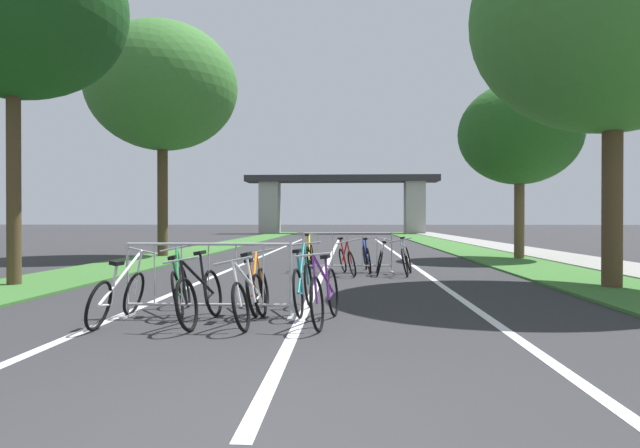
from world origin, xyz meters
TOP-DOWN VIEW (x-y plane):
  - ground_plane at (0.00, 0.00)m, footprint 300.00×300.00m
  - grass_verge_left at (-5.94, 24.72)m, footprint 2.42×60.44m
  - grass_verge_right at (5.94, 24.72)m, footprint 2.42×60.44m
  - sidewalk_path_right at (8.27, 24.72)m, footprint 2.23×60.44m
  - lane_stripe_center at (0.00, 17.48)m, footprint 0.14×34.96m
  - lane_stripe_right_lane at (2.60, 17.48)m, footprint 0.14×34.96m
  - lane_stripe_left_lane at (-2.60, 17.48)m, footprint 0.14×34.96m
  - overpass_bridge at (0.00, 49.95)m, footprint 18.96×3.14m
  - tree_left_maple_mid at (-6.20, 7.43)m, footprint 4.52×4.52m
  - tree_left_oak_mid at (-6.19, 16.22)m, footprint 5.49×5.49m
  - tree_right_pine_far at (5.87, 7.69)m, footprint 5.52×5.52m
  - tree_right_cypress_far at (6.56, 15.65)m, footprint 4.16×4.16m
  - crowd_barrier_nearest at (-1.30, 4.21)m, footprint 2.38×0.47m
  - crowd_barrier_second at (0.63, 10.73)m, footprint 2.39×0.57m
  - bicycle_silver_0 at (1.45, 10.36)m, footprint 0.48×1.61m
  - bicycle_white_1 at (-0.63, 3.76)m, footprint 0.52×1.65m
  - bicycle_blue_2 at (1.14, 11.10)m, footprint 0.47×1.77m
  - bicycle_red_3 at (0.61, 10.19)m, footprint 0.53×1.70m
  - bicycle_purple_4 at (0.35, 3.86)m, footprint 0.54×1.77m
  - bicycle_teal_5 at (-0.01, 4.70)m, footprint 0.53×1.69m
  - bicycle_green_6 at (-1.83, 4.61)m, footprint 0.71×1.67m
  - bicycle_orange_7 at (-0.70, 4.76)m, footprint 0.54×1.69m
  - bicycle_yellow_8 at (-0.38, 11.33)m, footprint 0.56×1.75m
  - bicycle_black_9 at (-1.29, 3.75)m, footprint 0.49×1.71m
  - bicycle_silver_10 at (2.09, 10.20)m, footprint 0.72×1.69m
  - bicycle_white_11 at (-2.39, 3.73)m, footprint 0.46×1.70m

SIDE VIEW (x-z plane):
  - ground_plane at x=0.00m, z-range 0.00..0.00m
  - lane_stripe_center at x=0.00m, z-range 0.00..0.01m
  - lane_stripe_right_lane at x=2.60m, z-range 0.00..0.01m
  - lane_stripe_left_lane at x=-2.60m, z-range 0.00..0.01m
  - grass_verge_left at x=-5.94m, z-range 0.00..0.05m
  - grass_verge_right at x=5.94m, z-range 0.00..0.05m
  - sidewalk_path_right at x=8.27m, z-range 0.00..0.08m
  - bicycle_silver_0 at x=1.45m, z-range -0.12..0.81m
  - bicycle_orange_7 at x=-0.70m, z-range -0.11..0.81m
  - bicycle_white_1 at x=-0.63m, z-range -0.11..0.82m
  - bicycle_red_3 at x=0.61m, z-range -0.10..0.83m
  - bicycle_white_11 at x=-2.39m, z-range -0.13..0.86m
  - bicycle_blue_2 at x=1.14m, z-range -0.08..0.83m
  - bicycle_black_9 at x=-1.29m, z-range -0.10..0.85m
  - bicycle_green_6 at x=-1.83m, z-range -0.12..0.87m
  - bicycle_silver_10 at x=2.09m, z-range -0.09..0.86m
  - bicycle_yellow_8 at x=-0.38m, z-range -0.12..0.89m
  - bicycle_purple_4 at x=0.35m, z-range -0.10..0.88m
  - bicycle_teal_5 at x=-0.01m, z-range -0.12..0.91m
  - crowd_barrier_nearest at x=-1.30m, z-range 0.00..1.05m
  - crowd_barrier_second at x=0.63m, z-range 0.00..1.05m
  - overpass_bridge at x=0.00m, z-range 0.96..6.71m
  - tree_right_cypress_far at x=6.56m, z-range 1.28..7.41m
  - tree_right_pine_far at x=5.87m, z-range 1.54..9.34m
  - tree_left_maple_mid at x=-6.20m, z-range 1.92..9.64m
  - tree_left_oak_mid at x=-6.19m, z-range 1.95..10.57m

